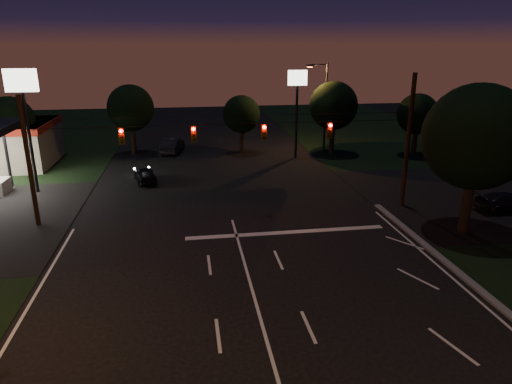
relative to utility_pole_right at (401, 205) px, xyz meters
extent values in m
plane|color=black|center=(-12.00, -15.00, 0.00)|extent=(140.00, 140.00, 0.00)
cube|color=black|center=(8.00, 1.00, 0.00)|extent=(20.00, 16.00, 0.02)
cube|color=silver|center=(-9.00, -3.50, 0.01)|extent=(12.00, 0.50, 0.01)
cylinder|color=black|center=(0.00, 0.00, 0.00)|extent=(0.30, 0.30, 9.00)
cylinder|color=black|center=(-24.00, 0.00, 0.00)|extent=(0.28, 0.28, 8.00)
cylinder|color=black|center=(-12.00, 0.00, 6.00)|extent=(24.00, 0.03, 0.03)
cylinder|color=black|center=(-12.00, 0.00, 6.50)|extent=(24.00, 0.02, 0.02)
cube|color=#3F3307|center=(-18.50, 0.00, 5.45)|extent=(0.32, 0.26, 1.00)
sphere|color=#FF0705|center=(-18.50, -0.16, 5.78)|extent=(0.22, 0.22, 0.22)
sphere|color=black|center=(-18.50, -0.16, 5.45)|extent=(0.20, 0.20, 0.20)
sphere|color=black|center=(-18.50, -0.16, 5.12)|extent=(0.20, 0.20, 0.20)
cube|color=#3F3307|center=(-14.20, 0.00, 5.45)|extent=(0.32, 0.26, 1.00)
sphere|color=#FF0705|center=(-14.20, -0.16, 5.78)|extent=(0.22, 0.22, 0.22)
sphere|color=black|center=(-14.20, -0.16, 5.45)|extent=(0.20, 0.20, 0.20)
sphere|color=black|center=(-14.20, -0.16, 5.12)|extent=(0.20, 0.20, 0.20)
cube|color=#3F3307|center=(-9.80, 0.00, 5.45)|extent=(0.32, 0.26, 1.00)
sphere|color=#FF0705|center=(-9.80, -0.16, 5.78)|extent=(0.22, 0.22, 0.22)
sphere|color=black|center=(-9.80, -0.16, 5.45)|extent=(0.20, 0.20, 0.20)
sphere|color=black|center=(-9.80, -0.16, 5.12)|extent=(0.20, 0.20, 0.20)
cube|color=#3F3307|center=(-5.50, 0.00, 5.45)|extent=(0.32, 0.26, 1.00)
sphere|color=#FF0705|center=(-5.50, -0.16, 5.78)|extent=(0.22, 0.22, 0.22)
sphere|color=black|center=(-5.50, -0.16, 5.45)|extent=(0.20, 0.20, 0.20)
sphere|color=black|center=(-5.50, -0.16, 5.12)|extent=(0.20, 0.20, 0.20)
cube|color=gray|center=(-28.50, 7.00, 0.55)|extent=(0.80, 2.00, 1.10)
cylinder|color=black|center=(-28.50, 9.00, 2.40)|extent=(0.24, 0.24, 4.80)
cylinder|color=black|center=(-26.00, 7.00, 3.75)|extent=(0.24, 0.24, 7.50)
cube|color=white|center=(-26.00, 7.00, 8.30)|extent=(2.20, 0.30, 1.60)
cylinder|color=black|center=(-4.00, 15.00, 3.50)|extent=(0.24, 0.24, 7.00)
cube|color=white|center=(-4.00, 15.00, 7.70)|extent=(1.80, 0.30, 1.40)
cylinder|color=black|center=(-0.50, 17.00, 4.50)|extent=(0.20, 0.20, 9.00)
cylinder|color=black|center=(-1.40, 17.00, 8.80)|extent=(1.80, 0.12, 0.12)
cube|color=black|center=(-2.30, 17.00, 8.70)|extent=(0.60, 0.35, 0.22)
cube|color=orange|center=(-2.30, 17.00, 8.58)|extent=(0.45, 0.25, 0.04)
cylinder|color=black|center=(1.50, -5.00, 2.00)|extent=(0.60, 0.60, 4.00)
sphere|color=black|center=(1.50, -5.00, 5.76)|extent=(6.00, 6.00, 6.00)
sphere|color=black|center=(2.10, -4.55, 5.58)|extent=(4.50, 4.50, 4.50)
sphere|color=black|center=(0.90, -4.70, 5.62)|extent=(4.20, 4.20, 4.20)
cylinder|color=black|center=(-30.00, 15.00, 1.50)|extent=(0.49, 0.49, 3.00)
sphere|color=black|center=(-30.00, 15.00, 4.32)|extent=(4.20, 4.20, 4.20)
sphere|color=black|center=(-29.58, 15.32, 4.19)|extent=(3.15, 3.15, 3.15)
sphere|color=black|center=(-30.42, 15.21, 4.23)|extent=(2.94, 2.94, 2.94)
cylinder|color=black|center=(-20.00, 19.00, 1.62)|extent=(0.52, 0.52, 3.25)
sphere|color=black|center=(-20.00, 19.00, 4.68)|extent=(4.60, 4.60, 4.60)
sphere|color=black|center=(-19.54, 19.34, 4.54)|extent=(3.45, 3.45, 3.45)
sphere|color=black|center=(-20.46, 19.23, 4.58)|extent=(3.22, 3.22, 3.22)
cylinder|color=black|center=(-9.00, 18.00, 1.38)|extent=(0.47, 0.47, 2.75)
sphere|color=black|center=(-9.00, 18.00, 3.96)|extent=(3.80, 3.80, 3.80)
sphere|color=black|center=(-8.62, 18.28, 3.85)|extent=(2.85, 2.85, 2.85)
sphere|color=black|center=(-9.38, 18.19, 3.87)|extent=(2.66, 2.66, 2.66)
cylinder|color=black|center=(0.00, 16.00, 1.70)|extent=(0.53, 0.53, 3.40)
sphere|color=black|center=(0.00, 16.00, 4.90)|extent=(4.80, 4.80, 4.80)
sphere|color=black|center=(0.48, 16.36, 4.75)|extent=(3.60, 3.60, 3.60)
sphere|color=black|center=(-0.48, 16.24, 4.79)|extent=(3.36, 3.36, 3.36)
cylinder|color=black|center=(8.00, 14.00, 1.45)|extent=(0.48, 0.48, 2.90)
sphere|color=black|center=(8.00, 14.00, 4.18)|extent=(4.00, 4.00, 4.00)
sphere|color=black|center=(8.40, 14.30, 4.06)|extent=(3.00, 3.00, 3.00)
sphere|color=black|center=(7.60, 14.20, 4.09)|extent=(2.80, 2.80, 2.80)
imported|color=black|center=(-18.09, 8.46, 0.63)|extent=(2.28, 3.96, 1.27)
imported|color=black|center=(-16.11, 18.93, 0.76)|extent=(2.55, 4.87, 1.53)
imported|color=black|center=(6.51, -2.25, 0.65)|extent=(4.55, 1.98, 1.30)
camera|label=1|loc=(-14.66, -28.10, 10.73)|focal=32.00mm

